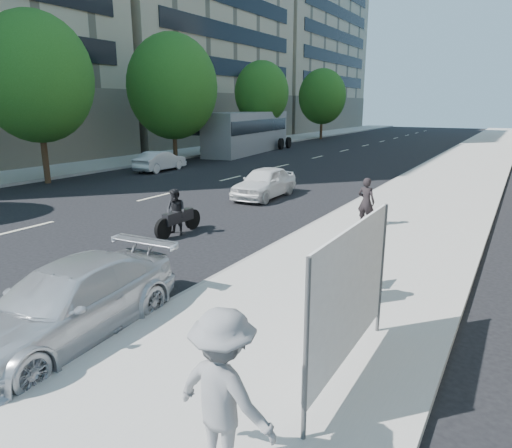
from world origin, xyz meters
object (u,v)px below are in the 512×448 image
Objects in this scene: parked_sedan at (68,303)px; protest_banner at (350,293)px; white_sedan_near at (264,182)px; seated_protester at (347,265)px; bus at (249,132)px; pedestrian_woman at (366,202)px; white_sedan_mid at (160,161)px; motorcycle at (177,214)px; jogger at (224,394)px.

protest_banner is at bearing 9.30° from parked_sedan.
protest_banner is 0.80× the size of white_sedan_near.
seated_protester is 0.11× the size of bus.
pedestrian_woman is 25.01m from bus.
white_sedan_near is 1.06× the size of white_sedan_mid.
white_sedan_mid is at bearing -16.45° from pedestrian_woman.
protest_banner is at bearing -70.36° from seated_protester.
pedestrian_woman reaches higher than motorcycle.
white_sedan_mid is at bearing 123.16° from parked_sedan.
jogger is 9.76m from motorcycle.
parked_sedan is 1.21× the size of white_sedan_mid.
pedestrian_woman is at bearing 105.61° from protest_banner.
pedestrian_woman reaches higher than seated_protester.
motorcycle is at bearing 44.39° from pedestrian_woman.
jogger is at bearing -63.92° from white_sedan_near.
jogger is 1.19× the size of pedestrian_woman.
jogger is at bearing -21.41° from parked_sedan.
bus reaches higher than seated_protester.
jogger is (0.39, -4.79, 0.19)m from seated_protester.
bus reaches higher than protest_banner.
pedestrian_woman reaches higher than white_sedan_mid.
jogger is 0.47× the size of white_sedan_near.
pedestrian_woman is at bearing -30.74° from white_sedan_near.
pedestrian_woman is at bearing 72.29° from parked_sedan.
white_sedan_mid is at bearing 155.40° from white_sedan_near.
parked_sedan is (-4.52, -1.11, -0.76)m from protest_banner.
white_sedan_near is 6.44m from motorcycle.
bus is at bearing 121.53° from white_sedan_near.
pedestrian_woman is 0.50× the size of protest_banner.
seated_protester is 4.81m from jogger.
motorcycle is 25.29m from bus.
white_sedan_near reaches higher than parked_sedan.
seated_protester reaches higher than parked_sedan.
seated_protester is 0.30× the size of parked_sedan.
white_sedan_mid is at bearing 138.35° from protest_banner.
parked_sedan reaches higher than white_sedan_mid.
jogger is 0.89× the size of motorcycle.
bus reaches higher than pedestrian_woman.
parked_sedan is 12.74m from white_sedan_near.
white_sedan_mid is at bearing 141.84° from seated_protester.
protest_banner reaches higher than pedestrian_woman.
bus is at bearing 124.88° from seated_protester.
jogger is 34.74m from bus.
white_sedan_mid is 0.29× the size of bus.
protest_banner reaches higher than white_sedan_mid.
bus reaches higher than white_sedan_near.
parked_sedan is at bearing -77.49° from white_sedan_near.
jogger is 0.15× the size of bus.
protest_banner is (0.49, 2.33, 0.34)m from jogger.
seated_protester is 0.72× the size of jogger.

